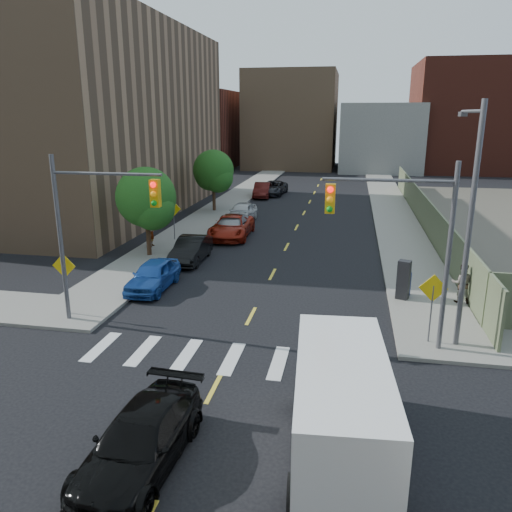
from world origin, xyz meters
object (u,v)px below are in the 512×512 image
at_px(parked_car_red, 232,227).
at_px(parked_car_blue, 153,275).
at_px(cargo_van, 341,403).
at_px(pedestrian_east, 462,283).
at_px(parked_car_grey, 273,188).
at_px(mailbox, 404,281).
at_px(parked_car_white, 242,212).
at_px(parked_car_black, 191,249).
at_px(black_sedan, 141,441).
at_px(parked_car_maroon, 262,190).
at_px(pedestrian_west, 151,232).
at_px(payphone, 403,280).
at_px(parked_car_silver, 232,226).

bearing_deg(parked_car_red, parked_car_blue, -98.24).
bearing_deg(cargo_van, pedestrian_east, 61.60).
height_order(parked_car_blue, parked_car_grey, parked_car_grey).
bearing_deg(mailbox, parked_car_white, 145.83).
height_order(parked_car_black, black_sedan, parked_car_black).
bearing_deg(parked_car_blue, parked_car_red, 83.72).
distance_m(parked_car_blue, parked_car_maroon, 29.34).
relative_size(parked_car_maroon, cargo_van, 0.77).
height_order(parked_car_red, pedestrian_east, pedestrian_east).
height_order(parked_car_blue, mailbox, mailbox).
distance_m(parked_car_white, parked_car_maroon, 12.52).
distance_m(parked_car_red, pedestrian_west, 5.94).
distance_m(parked_car_black, pedestrian_east, 15.04).
bearing_deg(parked_car_red, mailbox, -45.13).
xyz_separation_m(parked_car_blue, black_sedan, (4.70, -12.43, -0.02)).
bearing_deg(parked_car_blue, payphone, 2.94).
xyz_separation_m(parked_car_red, pedestrian_west, (-4.45, -3.93, 0.31)).
bearing_deg(parked_car_white, cargo_van, -69.42).
distance_m(parked_car_red, mailbox, 15.02).
xyz_separation_m(parked_car_red, mailbox, (10.91, -10.32, 0.06)).
distance_m(parked_car_silver, parked_car_grey, 19.70).
relative_size(cargo_van, pedestrian_west, 3.23).
bearing_deg(parked_car_white, mailbox, -51.06).
xyz_separation_m(parked_car_red, parked_car_white, (-0.45, 5.48, -0.01)).
bearing_deg(parked_car_silver, parked_car_white, 100.17).
bearing_deg(parked_car_black, parked_car_blue, -95.03).
distance_m(parked_car_black, mailbox, 12.53).
bearing_deg(parked_car_grey, payphone, -66.06).
relative_size(parked_car_blue, cargo_van, 0.71).
height_order(parked_car_blue, pedestrian_east, pedestrian_east).
bearing_deg(parked_car_black, parked_car_maroon, 88.96).
bearing_deg(cargo_van, payphone, 73.03).
relative_size(cargo_van, pedestrian_east, 3.28).
relative_size(parked_car_red, black_sedan, 1.15).
distance_m(parked_car_maroon, black_sedan, 42.00).
height_order(parked_car_blue, parked_car_red, parked_car_red).
bearing_deg(cargo_van, black_sedan, -167.42).
height_order(parked_car_white, mailbox, mailbox).
xyz_separation_m(parked_car_white, mailbox, (11.36, -15.80, 0.07)).
bearing_deg(parked_car_silver, pedestrian_west, -131.77).
xyz_separation_m(parked_car_silver, parked_car_grey, (-0.15, 19.70, -0.02)).
xyz_separation_m(parked_car_white, pedestrian_west, (-4.00, -9.40, 0.31)).
bearing_deg(cargo_van, parked_car_blue, 126.74).
xyz_separation_m(parked_car_grey, black_sedan, (3.55, -43.69, -0.03)).
bearing_deg(pedestrian_west, parked_car_blue, -157.06).
xyz_separation_m(parked_car_red, black_sedan, (3.40, -23.78, -0.07)).
xyz_separation_m(parked_car_black, parked_car_grey, (0.81, 26.22, -0.00)).
distance_m(parked_car_maroon, payphone, 31.11).
height_order(parked_car_grey, mailbox, mailbox).
bearing_deg(pedestrian_east, mailbox, -6.04).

